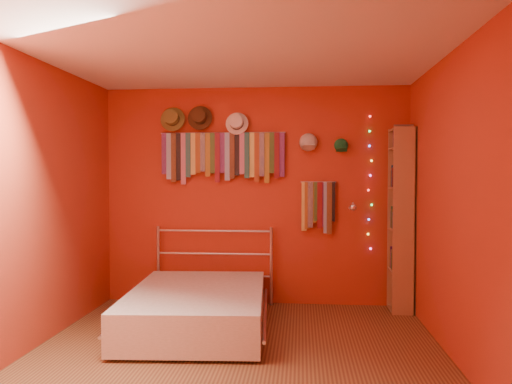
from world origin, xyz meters
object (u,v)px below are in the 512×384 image
(tie_rack, at_px, (222,154))
(reading_lamp, at_px, (353,207))
(bed, at_px, (197,307))
(bookshelf, at_px, (405,219))

(tie_rack, relative_size, reading_lamp, 4.33)
(tie_rack, distance_m, reading_lamp, 1.59)
(tie_rack, bearing_deg, reading_lamp, -7.46)
(bed, bearing_deg, reading_lamp, 23.16)
(reading_lamp, xyz_separation_m, bed, (-1.56, -0.78, -0.93))
(reading_lamp, relative_size, bed, 0.18)
(bed, bearing_deg, tie_rack, 81.09)
(reading_lamp, distance_m, bookshelf, 0.58)
(bookshelf, distance_m, bed, 2.41)
(bookshelf, xyz_separation_m, bed, (-2.12, -0.82, -0.81))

